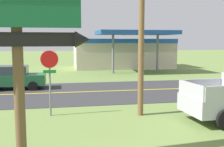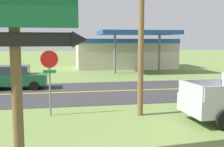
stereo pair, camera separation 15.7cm
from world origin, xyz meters
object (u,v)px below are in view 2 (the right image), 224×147
utility_pole (141,6)px  stop_sign (50,71)px  motel_sign (15,3)px  car_green_near_lane (15,77)px  gas_station (125,52)px

utility_pole → stop_sign: bearing=170.9°
motel_sign → utility_pole: utility_pole is taller
motel_sign → car_green_near_lane: (-2.21, 12.47, -3.45)m
motel_sign → car_green_near_lane: motel_sign is taller
motel_sign → gas_station: 27.60m
utility_pole → motel_sign: bearing=-135.9°
motel_sign → car_green_near_lane: bearing=100.0°
motel_sign → gas_station: motel_sign is taller
motel_sign → stop_sign: bearing=83.9°
motel_sign → stop_sign: (0.54, 5.04, -2.26)m
motel_sign → gas_station: (8.75, 26.07, -2.34)m
stop_sign → utility_pole: 4.95m
motel_sign → car_green_near_lane: 13.13m
utility_pole → gas_station: utility_pole is taller
utility_pole → car_green_near_lane: bearing=129.9°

